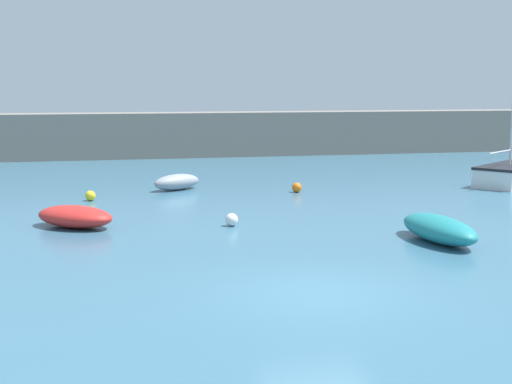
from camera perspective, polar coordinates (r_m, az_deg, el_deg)
The scene contains 9 objects.
ground_plane at distance 15.97m, azimuth 5.09°, elevation -8.43°, with size 120.00×120.00×0.20m, color #38667F.
harbor_breakwater at distance 46.24m, azimuth -6.72°, elevation 4.57°, with size 64.32×2.58×2.83m, color slate.
dinghy_near_pier at distance 31.48m, azimuth -6.35°, elevation 0.80°, with size 2.46×1.96×0.70m.
rowboat_white_midwater at distance 23.78m, azimuth -14.29°, elevation -1.91°, with size 3.09×2.87×0.70m.
sailboat_twin_hulled at distance 34.72m, azimuth 19.59°, elevation 1.31°, with size 4.44×3.98×4.93m.
rowboat_blue_near at distance 21.60m, azimuth 14.42°, elevation -2.87°, with size 1.64×3.49×0.77m.
mooring_buoy_orange at distance 30.66m, azimuth 3.28°, elevation 0.37°, with size 0.42×0.42×0.42m, color orange.
mooring_buoy_yellow at distance 29.11m, azimuth -13.11°, elevation -0.29°, with size 0.41×0.41×0.41m, color yellow.
mooring_buoy_white at distance 23.28m, azimuth -1.97°, elevation -2.23°, with size 0.42×0.42×0.42m, color white.
Camera 1 is at (-4.67, -14.55, 4.55)m, focal length 50.00 mm.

